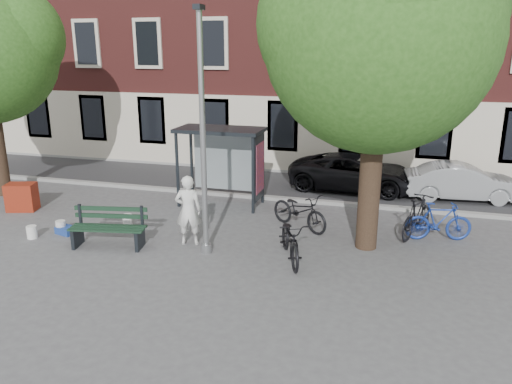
{
  "coord_description": "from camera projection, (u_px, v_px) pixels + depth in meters",
  "views": [
    {
      "loc": [
        4.53,
        -11.29,
        5.19
      ],
      "look_at": [
        1.03,
        1.17,
        1.4
      ],
      "focal_mm": 35.0,
      "sensor_mm": 36.0,
      "label": 1
    }
  ],
  "objects": [
    {
      "name": "curb_near",
      "position": [
        257.0,
        197.0,
        17.67
      ],
      "size": [
        40.0,
        0.25,
        0.12
      ],
      "primitive_type": "cube",
      "color": "gray",
      "rests_on": "ground"
    },
    {
      "name": "bike_d",
      "position": [
        417.0,
        216.0,
        14.04
      ],
      "size": [
        1.28,
        2.03,
        1.18
      ],
      "primitive_type": "imported",
      "rotation": [
        0.0,
        0.0,
        2.74
      ],
      "color": "black",
      "rests_on": "ground"
    },
    {
      "name": "bus_shelter",
      "position": [
        233.0,
        149.0,
        16.48
      ],
      "size": [
        2.85,
        1.45,
        2.62
      ],
      "color": "#1E2328",
      "rests_on": "ground"
    },
    {
      "name": "bike_c",
      "position": [
        291.0,
        239.0,
        12.44
      ],
      "size": [
        1.49,
        2.26,
        1.12
      ],
      "primitive_type": "imported",
      "rotation": [
        0.0,
        0.0,
        0.38
      ],
      "color": "black",
      "rests_on": "ground"
    },
    {
      "name": "bucket_a",
      "position": [
        32.0,
        232.0,
        13.98
      ],
      "size": [
        0.29,
        0.29,
        0.36
      ],
      "primitive_type": "cylinder",
      "rotation": [
        0.0,
        0.0,
        0.02
      ],
      "color": "white",
      "rests_on": "ground"
    },
    {
      "name": "road",
      "position": [
        271.0,
        184.0,
        19.53
      ],
      "size": [
        40.0,
        4.0,
        0.01
      ],
      "primitive_type": "cube",
      "color": "#28282B",
      "rests_on": "ground"
    },
    {
      "name": "lamppost",
      "position": [
        203.0,
        148.0,
        12.28
      ],
      "size": [
        0.28,
        0.35,
        6.11
      ],
      "color": "#9EA0A3",
      "rests_on": "ground"
    },
    {
      "name": "bucket_b",
      "position": [
        127.0,
        220.0,
        14.94
      ],
      "size": [
        0.34,
        0.34,
        0.36
      ],
      "primitive_type": "cylinder",
      "rotation": [
        0.0,
        0.0,
        -0.27
      ],
      "color": "silver",
      "rests_on": "ground"
    },
    {
      "name": "bench",
      "position": [
        109.0,
        229.0,
        13.35
      ],
      "size": [
        2.09,
        1.01,
        1.03
      ],
      "rotation": [
        0.0,
        0.0,
        0.19
      ],
      "color": "#1E2328",
      "rests_on": "ground"
    },
    {
      "name": "notice_sign",
      "position": [
        371.0,
        197.0,
        13.75
      ],
      "size": [
        0.29,
        0.05,
        1.7
      ],
      "rotation": [
        0.0,
        0.0,
        0.08
      ],
      "color": "#9EA0A3",
      "rests_on": "ground"
    },
    {
      "name": "building_row",
      "position": [
        304.0,
        6.0,
        23.11
      ],
      "size": [
        30.0,
        8.0,
        14.0
      ],
      "primitive_type": "cube",
      "color": "maroon",
      "rests_on": "ground"
    },
    {
      "name": "car_dark",
      "position": [
        354.0,
        172.0,
        18.61
      ],
      "size": [
        4.91,
        2.52,
        1.33
      ],
      "primitive_type": "imported",
      "rotation": [
        0.0,
        0.0,
        1.5
      ],
      "color": "black",
      "rests_on": "ground"
    },
    {
      "name": "tree_right",
      "position": [
        381.0,
        27.0,
        11.72
      ],
      "size": [
        5.76,
        5.6,
        8.2
      ],
      "color": "black",
      "rests_on": "ground"
    },
    {
      "name": "bucket_c",
      "position": [
        61.0,
        227.0,
        14.4
      ],
      "size": [
        0.36,
        0.36,
        0.36
      ],
      "primitive_type": "cylinder",
      "rotation": [
        0.0,
        0.0,
        0.37
      ],
      "color": "silver",
      "rests_on": "ground"
    },
    {
      "name": "bike_a",
      "position": [
        300.0,
        210.0,
        14.65
      ],
      "size": [
        2.16,
        1.75,
        1.1
      ],
      "primitive_type": "imported",
      "rotation": [
        0.0,
        0.0,
        1.0
      ],
      "color": "black",
      "rests_on": "ground"
    },
    {
      "name": "bike_b",
      "position": [
        439.0,
        221.0,
        13.75
      ],
      "size": [
        1.89,
        0.91,
        1.09
      ],
      "primitive_type": "imported",
      "rotation": [
        0.0,
        0.0,
        1.8
      ],
      "color": "navy",
      "rests_on": "ground"
    },
    {
      "name": "red_stand",
      "position": [
        22.0,
        197.0,
        16.31
      ],
      "size": [
        1.03,
        0.83,
        0.9
      ],
      "primitive_type": "cube",
      "rotation": [
        0.0,
        0.0,
        0.29
      ],
      "color": "maroon",
      "rests_on": "ground"
    },
    {
      "name": "car_silver",
      "position": [
        462.0,
        182.0,
        17.4
      ],
      "size": [
        3.97,
        1.73,
        1.27
      ],
      "primitive_type": "imported",
      "rotation": [
        0.0,
        0.0,
        1.67
      ],
      "color": "#9A9EA2",
      "rests_on": "ground"
    },
    {
      "name": "painter",
      "position": [
        188.0,
        210.0,
        13.37
      ],
      "size": [
        0.8,
        0.64,
        1.92
      ],
      "primitive_type": "imported",
      "rotation": [
        0.0,
        0.0,
        3.43
      ],
      "color": "silver",
      "rests_on": "ground"
    },
    {
      "name": "blue_crate",
      "position": [
        66.0,
        230.0,
        14.35
      ],
      "size": [
        0.64,
        0.53,
        0.2
      ],
      "primitive_type": "cube",
      "rotation": [
        0.0,
        0.0,
        -0.26
      ],
      "color": "navy",
      "rests_on": "ground"
    },
    {
      "name": "curb_far",
      "position": [
        282.0,
        171.0,
        21.36
      ],
      "size": [
        40.0,
        0.25,
        0.12
      ],
      "primitive_type": "cube",
      "color": "gray",
      "rests_on": "ground"
    },
    {
      "name": "ground",
      "position": [
        206.0,
        252.0,
        13.07
      ],
      "size": [
        90.0,
        90.0,
        0.0
      ],
      "primitive_type": "plane",
      "color": "#4C4C4F",
      "rests_on": "ground"
    }
  ]
}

